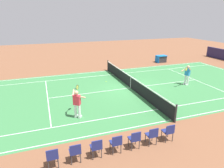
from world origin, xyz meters
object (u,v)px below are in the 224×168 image
object	(u,v)px
tennis_player_far	(187,74)
spectator_chair_3	(116,142)
spectator_chair_1	(152,135)
spectator_chair_0	(169,131)
spectator_chair_5	(75,151)
tennis_player_near	(77,102)
tennis_ball	(106,82)
tennis_net	(131,82)
equipment_cart_tarped	(161,59)
spectator_chair_4	(96,147)
spectator_chair_6	(52,156)
spectator_chair_2	(135,138)

from	to	relation	value
tennis_player_far	spectator_chair_3	xyz separation A→B (m)	(8.65, 6.27, -0.41)
tennis_player_far	spectator_chair_1	xyz separation A→B (m)	(6.94, 6.27, -0.41)
spectator_chair_0	spectator_chair_1	distance (m)	0.86
tennis_player_far	spectator_chair_0	distance (m)	8.75
tennis_player_far	spectator_chair_5	size ratio (longest dim) A/B	1.93
tennis_player_near	tennis_ball	size ratio (longest dim) A/B	25.71
tennis_net	spectator_chair_3	size ratio (longest dim) A/B	13.30
spectator_chair_0	equipment_cart_tarped	distance (m)	16.76
tennis_player_far	spectator_chair_4	xyz separation A→B (m)	(9.51, 6.27, -0.41)
spectator_chair_0	spectator_chair_3	distance (m)	2.57
tennis_net	spectator_chair_6	bearing A→B (deg)	47.60
tennis_player_near	spectator_chair_2	bearing A→B (deg)	116.55
tennis_player_far	spectator_chair_2	bearing A→B (deg)	38.83
tennis_net	spectator_chair_3	xyz separation A→B (m)	(3.92, 7.10, 0.03)
tennis_ball	spectator_chair_2	size ratio (longest dim) A/B	0.08
spectator_chair_1	spectator_chair_3	distance (m)	1.71
tennis_net	tennis_ball	xyz separation A→B (m)	(1.39, -2.11, -0.46)
spectator_chair_3	spectator_chair_5	size ratio (longest dim) A/B	1.00
spectator_chair_6	equipment_cart_tarped	bearing A→B (deg)	-134.19
spectator_chair_1	spectator_chair_2	xyz separation A→B (m)	(0.86, 0.00, 0.00)
spectator_chair_1	spectator_chair_3	size ratio (longest dim) A/B	1.00
tennis_player_near	spectator_chair_0	size ratio (longest dim) A/B	1.93
spectator_chair_0	spectator_chair_6	world-z (taller)	same
equipment_cart_tarped	spectator_chair_6	bearing A→B (deg)	45.81
spectator_chair_4	spectator_chair_0	bearing A→B (deg)	180.00
tennis_player_far	spectator_chair_5	distance (m)	12.12
tennis_ball	spectator_chair_1	bearing A→B (deg)	84.98
spectator_chair_1	spectator_chair_5	world-z (taller)	same
tennis_ball	spectator_chair_4	size ratio (longest dim) A/B	0.08
tennis_player_near	tennis_player_far	bearing A→B (deg)	-164.73
spectator_chair_2	spectator_chair_6	world-z (taller)	same
tennis_player_far	tennis_ball	world-z (taller)	tennis_player_far
equipment_cart_tarped	spectator_chair_2	bearing A→B (deg)	53.78
spectator_chair_1	spectator_chair_4	world-z (taller)	same
tennis_player_far	spectator_chair_4	distance (m)	11.40
tennis_player_near	equipment_cart_tarped	size ratio (longest dim) A/B	1.36
tennis_net	spectator_chair_6	world-z (taller)	tennis_net
tennis_ball	spectator_chair_5	xyz separation A→B (m)	(4.24, 9.21, 0.49)
tennis_player_near	tennis_ball	bearing A→B (deg)	-122.11
tennis_net	spectator_chair_1	bearing A→B (deg)	72.78
spectator_chair_1	equipment_cart_tarped	distance (m)	17.22
spectator_chair_1	spectator_chair_5	distance (m)	3.43
tennis_player_near	spectator_chair_1	world-z (taller)	tennis_player_near
tennis_player_near	spectator_chair_4	xyz separation A→B (m)	(-0.11, 3.65, -0.41)
tennis_ball	spectator_chair_5	distance (m)	10.15
tennis_player_near	spectator_chair_2	distance (m)	4.10
tennis_player_near	spectator_chair_5	distance (m)	3.75
spectator_chair_2	spectator_chair_5	size ratio (longest dim) A/B	1.00
tennis_player_far	spectator_chair_0	size ratio (longest dim) A/B	1.93
spectator_chair_4	spectator_chair_3	bearing A→B (deg)	180.00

